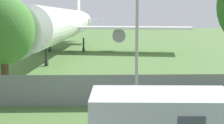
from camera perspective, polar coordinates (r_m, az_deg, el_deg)
perimeter_fence at (r=17.27m, az=-4.35°, el=-5.19°), size 56.07×0.07×1.74m
airplane at (r=42.55m, az=-8.65°, el=6.88°), size 34.78×42.73×11.79m
tree_left_of_cabin at (r=20.85m, az=-19.36°, el=5.54°), size 3.99×3.99×6.27m
light_mast at (r=15.80m, az=4.64°, el=8.72°), size 0.44×0.44×8.28m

